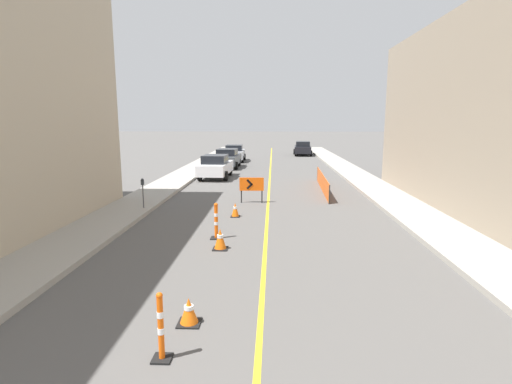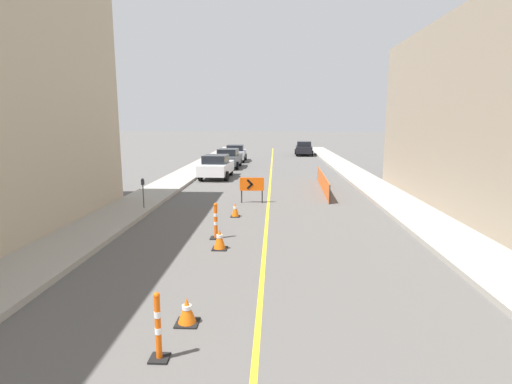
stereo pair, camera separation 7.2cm
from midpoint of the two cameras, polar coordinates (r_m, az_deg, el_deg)
lane_stripe at (r=28.89m, az=1.93°, el=2.47°), size 0.12×57.77×0.01m
sidewalk_left at (r=29.56m, az=-9.89°, el=2.65°), size 2.18×57.77×0.17m
sidewalk_right at (r=29.45m, az=13.81°, el=2.48°), size 2.18×57.77×0.17m
traffic_cone_second at (r=8.07m, az=-9.82°, el=-16.43°), size 0.44×0.44×0.52m
traffic_cone_third at (r=12.21m, az=-5.31°, el=-6.72°), size 0.45×0.45×0.64m
traffic_cone_fourth at (r=16.23m, az=-3.11°, el=-2.55°), size 0.37×0.37×0.59m
delineator_post_front at (r=6.99m, az=-13.73°, el=-18.75°), size 0.31×0.31×1.17m
delineator_post_rear at (r=13.25m, az=-5.86°, el=-4.45°), size 0.38×0.38×1.21m
arrow_barricade_primary at (r=18.86m, az=-0.74°, el=0.99°), size 1.15×0.11×1.21m
safety_mesh_fence at (r=22.63m, az=9.38°, el=1.37°), size 0.32×7.60×0.91m
parked_car_curb_near at (r=27.32m, az=-5.88°, el=3.66°), size 2.01×4.38×1.59m
parked_car_curb_mid at (r=33.34m, az=-4.17°, el=4.84°), size 2.00×4.38×1.59m
parked_car_curb_far at (r=38.72m, az=-3.14°, el=5.58°), size 1.94×4.34×1.59m
parked_car_opposite_side at (r=45.81m, az=6.63°, el=6.23°), size 2.03×4.39×1.59m
parking_meter_near_curb at (r=17.62m, az=-16.00°, el=0.68°), size 0.12×0.11×1.28m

